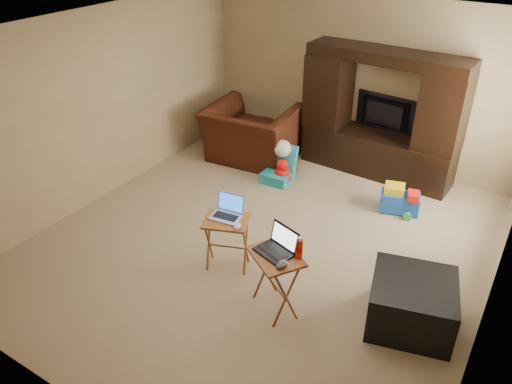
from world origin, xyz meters
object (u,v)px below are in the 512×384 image
Objects in this scene: tray_table_left at (227,243)px; laptop_right at (274,243)px; mouse_left at (237,226)px; water_bottle at (299,249)px; laptop_left at (225,208)px; child_rocker at (278,165)px; tray_table_right at (275,282)px; push_toy at (400,199)px; recliner at (252,134)px; entertainment_center at (381,115)px; plush_toy at (282,171)px; mouse_right at (282,264)px; television at (384,115)px; ottoman at (411,303)px.

tray_table_left is 1.78× the size of laptop_right.
water_bottle reaches higher than mouse_left.
water_bottle is at bearing -20.56° from laptop_left.
child_rocker is 0.81× the size of tray_table_right.
child_rocker is at bearing 169.88° from push_toy.
tray_table_left is (1.23, -2.44, -0.12)m from recliner.
laptop_right is (0.78, -0.31, 0.05)m from laptop_left.
entertainment_center is 3.35m from laptop_right.
entertainment_center is at bearing 126.89° from tray_table_right.
tray_table_left is (-1.28, -2.15, 0.12)m from push_toy.
tray_table_left is at bearing 159.78° from mouse_left.
mouse_left is at bearing -73.66° from child_rocker.
plush_toy is 2.64m from tray_table_right.
entertainment_center is 3.36× the size of tray_table_right.
mouse_right reaches higher than tray_table_left.
laptop_left is 0.84m from laptop_right.
mouse_right is at bearing -60.99° from plush_toy.
push_toy is 0.76× the size of tray_table_right.
recliner reaches higher than child_rocker.
child_rocker reaches higher than push_toy.
television is at bearing 72.17° from laptop_left.
recliner reaches higher than push_toy.
ottoman is (1.41, -2.85, -0.67)m from entertainment_center.
water_bottle is at bearing -156.86° from ottoman.
laptop_left is 1.58× the size of water_bottle.
laptop_right is (-1.25, -0.49, 0.54)m from ottoman.
mouse_right reaches higher than tray_table_right.
water_bottle is at bearing -57.59° from plush_toy.
ottoman is at bearing 30.30° from mouse_right.
mouse_right reaches higher than child_rocker.
tray_table_left is at bearing -135.23° from push_toy.
entertainment_center reaches higher than mouse_left.
television is 4.54× the size of water_bottle.
child_rocker is at bearing 120.39° from mouse_right.
child_rocker is 4.30× the size of mouse_left.
child_rocker is at bearing 123.84° from water_bottle.
child_rocker is (-1.10, -1.17, -0.61)m from television.
laptop_left is at bearing -78.49° from plush_toy.
tray_table_left is 1.09m from mouse_right.
television is 3.35m from ottoman.
tray_table_right is (2.02, -2.74, -0.10)m from recliner.
water_bottle reaches higher than child_rocker.
mouse_left is (0.63, -2.10, 0.47)m from plush_toy.
laptop_right is at bearing -158.52° from ottoman.
water_bottle reaches higher than tray_table_right.
laptop_right is (1.19, -2.31, 0.61)m from plush_toy.
push_toy is 3.74× the size of mouse_right.
laptop_right reaches higher than ottoman.
laptop_right reaches higher than tray_table_left.
television is 6.87× the size of mouse_right.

